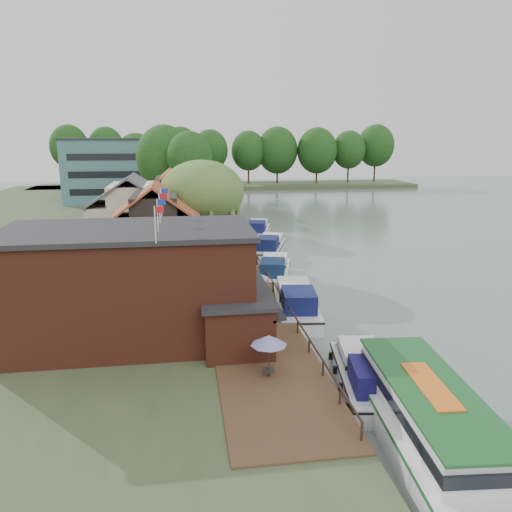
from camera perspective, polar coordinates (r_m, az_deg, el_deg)
name	(u,v)px	position (r m, az deg, el deg)	size (l,w,h in m)	color
ground	(363,333)	(37.05, 12.13, -8.56)	(260.00, 260.00, 0.00)	slate
land_bank	(48,240)	(70.51, -22.63, 1.72)	(50.00, 140.00, 1.00)	#384728
quay_deck	(237,283)	(44.14, -2.19, -3.16)	(6.00, 50.00, 0.10)	#47301E
quay_rail	(266,276)	(44.85, 1.17, -2.28)	(0.20, 49.00, 1.00)	black
pub	(162,283)	(32.37, -10.70, -3.04)	(20.00, 11.00, 7.30)	maroon
hotel_block	(133,170)	(102.66, -13.92, 9.55)	(25.40, 12.40, 12.30)	#38666B
cottage_a	(156,231)	(46.86, -11.33, 2.86)	(8.60, 7.60, 8.50)	black
cottage_b	(133,215)	(56.92, -13.91, 4.61)	(9.60, 8.60, 8.50)	beige
cottage_c	(171,203)	(65.59, -9.71, 5.97)	(7.60, 7.60, 8.50)	black
willow	(203,211)	(51.61, -6.12, 5.12)	(8.60, 8.60, 10.43)	#476B2D
umbrella_0	(269,356)	(27.28, 1.45, -11.34)	(1.97, 1.97, 2.38)	navy
umbrella_1	(259,310)	(33.99, 0.36, -6.17)	(2.13, 2.13, 2.38)	navy
umbrella_2	(252,295)	(37.07, -0.43, -4.46)	(2.46, 2.46, 2.38)	navy
umbrella_3	(254,286)	(39.18, -0.27, -3.45)	(2.46, 2.46, 2.38)	#1B3F99
umbrella_4	(246,279)	(40.98, -1.13, -2.68)	(2.20, 2.20, 2.38)	#1C4C9B
cruiser_0	(365,370)	(28.97, 12.33, -12.60)	(3.09, 9.56, 2.31)	silver
cruiser_1	(296,299)	(39.36, 4.58, -4.91)	(3.45, 10.67, 2.62)	silver
cruiser_2	(274,268)	(48.53, 2.05, -1.38)	(3.26, 10.07, 2.45)	white
cruiser_3	(270,244)	(58.93, 1.59, 1.34)	(3.30, 10.19, 2.48)	silver
cruiser_4	(258,228)	(69.35, 0.19, 3.21)	(3.27, 10.12, 2.46)	white
tour_boat	(434,426)	(24.00, 19.73, -17.81)	(4.14, 14.71, 3.21)	silver
swan	(439,440)	(25.74, 20.18, -19.16)	(0.44, 0.44, 0.44)	white
bank_tree_0	(190,177)	(75.68, -7.55, 8.93)	(6.69, 6.69, 13.44)	#143811
bank_tree_1	(165,172)	(80.52, -10.31, 9.46)	(8.92, 8.92, 14.41)	#143811
bank_tree_2	(182,171)	(90.88, -8.51, 9.57)	(8.30, 8.30, 13.10)	#143811
bank_tree_3	(186,169)	(108.40, -8.04, 9.87)	(6.77, 6.77, 11.76)	#143811
bank_tree_4	(189,165)	(116.46, -7.70, 10.25)	(7.07, 7.07, 12.22)	#143811
bank_tree_5	(174,159)	(126.32, -9.37, 10.83)	(8.89, 8.89, 13.91)	#143811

